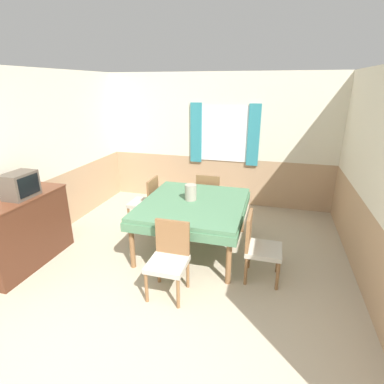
{
  "coord_description": "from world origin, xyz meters",
  "views": [
    {
      "loc": [
        1.12,
        -1.45,
        2.37
      ],
      "look_at": [
        0.02,
        2.46,
        0.9
      ],
      "focal_mm": 28.0,
      "sensor_mm": 36.0,
      "label": 1
    }
  ],
  "objects_px": {
    "chair_right_near": "(259,245)",
    "tv": "(20,185)",
    "chair_head_window": "(209,195)",
    "sideboard": "(25,231)",
    "chair_head_near": "(169,257)",
    "vase": "(191,192)",
    "chair_left_far": "(146,201)",
    "dining_table": "(193,208)"
  },
  "relations": [
    {
      "from": "sideboard",
      "to": "vase",
      "type": "height_order",
      "value": "vase"
    },
    {
      "from": "chair_head_near",
      "to": "tv",
      "type": "distance_m",
      "value": 2.16
    },
    {
      "from": "chair_head_near",
      "to": "chair_right_near",
      "type": "relative_size",
      "value": 1.0
    },
    {
      "from": "chair_left_far",
      "to": "chair_right_near",
      "type": "distance_m",
      "value": 2.23
    },
    {
      "from": "chair_left_far",
      "to": "sideboard",
      "type": "height_order",
      "value": "sideboard"
    },
    {
      "from": "chair_head_near",
      "to": "vase",
      "type": "height_order",
      "value": "vase"
    },
    {
      "from": "vase",
      "to": "sideboard",
      "type": "bearing_deg",
      "value": -151.58
    },
    {
      "from": "tv",
      "to": "vase",
      "type": "xyz_separation_m",
      "value": [
        1.99,
        1.06,
        -0.27
      ]
    },
    {
      "from": "sideboard",
      "to": "dining_table",
      "type": "bearing_deg",
      "value": 26.2
    },
    {
      "from": "chair_left_far",
      "to": "chair_head_window",
      "type": "xyz_separation_m",
      "value": [
        0.99,
        0.56,
        0.0
      ]
    },
    {
      "from": "tv",
      "to": "chair_head_window",
      "type": "bearing_deg",
      "value": 45.0
    },
    {
      "from": "vase",
      "to": "dining_table",
      "type": "bearing_deg",
      "value": -47.86
    },
    {
      "from": "dining_table",
      "to": "chair_head_near",
      "type": "relative_size",
      "value": 1.88
    },
    {
      "from": "chair_head_near",
      "to": "tv",
      "type": "xyz_separation_m",
      "value": [
        -2.06,
        0.08,
        0.67
      ]
    },
    {
      "from": "dining_table",
      "to": "chair_head_window",
      "type": "height_order",
      "value": "chair_head_window"
    },
    {
      "from": "chair_head_window",
      "to": "vase",
      "type": "relative_size",
      "value": 3.76
    },
    {
      "from": "vase",
      "to": "chair_left_far",
      "type": "bearing_deg",
      "value": 154.44
    },
    {
      "from": "chair_right_near",
      "to": "tv",
      "type": "height_order",
      "value": "tv"
    },
    {
      "from": "chair_left_far",
      "to": "chair_right_near",
      "type": "bearing_deg",
      "value": -117.37
    },
    {
      "from": "chair_head_near",
      "to": "vase",
      "type": "xyz_separation_m",
      "value": [
        -0.06,
        1.14,
        0.4
      ]
    },
    {
      "from": "dining_table",
      "to": "vase",
      "type": "relative_size",
      "value": 7.09
    },
    {
      "from": "tv",
      "to": "chair_right_near",
      "type": "bearing_deg",
      "value": 8.85
    },
    {
      "from": "chair_head_window",
      "to": "sideboard",
      "type": "bearing_deg",
      "value": -134.87
    },
    {
      "from": "chair_right_near",
      "to": "tv",
      "type": "relative_size",
      "value": 2.17
    },
    {
      "from": "chair_head_near",
      "to": "tv",
      "type": "height_order",
      "value": "tv"
    },
    {
      "from": "chair_right_near",
      "to": "sideboard",
      "type": "relative_size",
      "value": 0.67
    },
    {
      "from": "chair_left_far",
      "to": "sideboard",
      "type": "relative_size",
      "value": 0.67
    },
    {
      "from": "sideboard",
      "to": "vase",
      "type": "xyz_separation_m",
      "value": [
        2.03,
        1.1,
        0.37
      ]
    },
    {
      "from": "chair_head_window",
      "to": "sideboard",
      "type": "relative_size",
      "value": 0.67
    },
    {
      "from": "chair_left_far",
      "to": "chair_head_window",
      "type": "relative_size",
      "value": 1.0
    },
    {
      "from": "chair_head_near",
      "to": "chair_head_window",
      "type": "bearing_deg",
      "value": -90.0
    },
    {
      "from": "tv",
      "to": "vase",
      "type": "bearing_deg",
      "value": 27.89
    },
    {
      "from": "chair_left_far",
      "to": "tv",
      "type": "height_order",
      "value": "tv"
    },
    {
      "from": "chair_head_near",
      "to": "chair_right_near",
      "type": "xyz_separation_m",
      "value": [
        0.99,
        0.56,
        0.0
      ]
    },
    {
      "from": "chair_head_near",
      "to": "tv",
      "type": "relative_size",
      "value": 2.17
    },
    {
      "from": "chair_left_far",
      "to": "tv",
      "type": "relative_size",
      "value": 2.17
    },
    {
      "from": "chair_left_far",
      "to": "vase",
      "type": "distance_m",
      "value": 1.1
    },
    {
      "from": "chair_head_near",
      "to": "sideboard",
      "type": "height_order",
      "value": "sideboard"
    },
    {
      "from": "tv",
      "to": "vase",
      "type": "distance_m",
      "value": 2.27
    },
    {
      "from": "chair_right_near",
      "to": "tv",
      "type": "distance_m",
      "value": 3.16
    },
    {
      "from": "chair_head_window",
      "to": "tv",
      "type": "distance_m",
      "value": 2.99
    },
    {
      "from": "chair_head_near",
      "to": "vase",
      "type": "bearing_deg",
      "value": -86.87
    }
  ]
}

